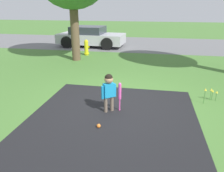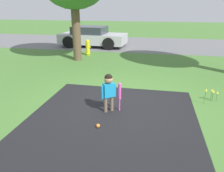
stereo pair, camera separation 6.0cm
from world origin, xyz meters
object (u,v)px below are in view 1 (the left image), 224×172
baseball_bat (120,93)px  sports_ball (99,126)px  fire_hydrant (86,48)px  parked_car (91,37)px  child (109,88)px

baseball_bat → sports_ball: bearing=-109.5°
baseball_bat → fire_hydrant: 6.37m
baseball_bat → sports_ball: (-0.30, -0.85, -0.42)m
fire_hydrant → baseball_bat: bearing=-66.0°
parked_car → child: bearing=-68.0°
child → sports_ball: (-0.06, -0.77, -0.56)m
sports_ball → fire_hydrant: size_ratio=0.11×
sports_ball → parked_car: size_ratio=0.02×
child → fire_hydrant: (-2.35, 5.90, -0.22)m
fire_hydrant → parked_car: parked_car is taller
baseball_bat → fire_hydrant: bearing=114.0°
fire_hydrant → parked_car: bearing=100.9°
baseball_bat → child: bearing=-160.2°
sports_ball → parked_car: (-2.77, 9.15, 0.54)m
child → parked_car: size_ratio=0.23×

